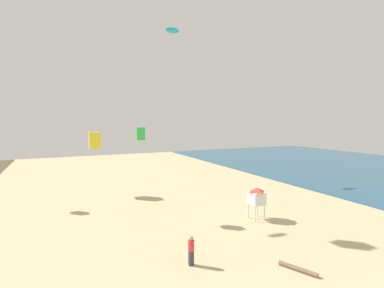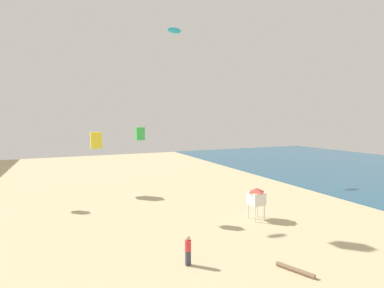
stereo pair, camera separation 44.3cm
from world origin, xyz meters
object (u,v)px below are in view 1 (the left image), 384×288
at_px(kite_flyer, 191,249).
at_px(driftwood_log, 298,269).
at_px(kite_green_box, 140,134).
at_px(kite_cyan_parafoil, 172,30).
at_px(kite_yellow_box, 94,140).
at_px(lifeguard_stand, 257,196).

relative_size(kite_flyer, driftwood_log, 0.80).
bearing_deg(kite_green_box, kite_flyer, -87.50).
relative_size(kite_green_box, kite_cyan_parafoil, 0.52).
distance_m(kite_flyer, kite_yellow_box, 19.10).
xyz_separation_m(kite_yellow_box, kite_green_box, (2.43, -9.45, 1.07)).
distance_m(kite_flyer, kite_green_box, 10.61).
height_order(kite_yellow_box, kite_cyan_parafoil, kite_cyan_parafoil).
relative_size(kite_flyer, lifeguard_stand, 0.64).
relative_size(kite_yellow_box, kite_green_box, 1.72).
xyz_separation_m(kite_green_box, kite_cyan_parafoil, (8.19, 13.89, 12.87)).
xyz_separation_m(driftwood_log, kite_green_box, (-5.19, 11.75, 6.69)).
height_order(kite_flyer, kite_cyan_parafoil, kite_cyan_parafoil).
distance_m(driftwood_log, kite_yellow_box, 23.22).
height_order(kite_flyer, kite_yellow_box, kite_yellow_box).
bearing_deg(kite_yellow_box, lifeguard_stand, -52.30).
distance_m(kite_flyer, kite_cyan_parafoil, 30.47).
height_order(lifeguard_stand, driftwood_log, lifeguard_stand).
bearing_deg(kite_green_box, kite_cyan_parafoil, 59.48).
bearing_deg(kite_green_box, driftwood_log, -66.17).
xyz_separation_m(kite_flyer, lifeguard_stand, (7.83, 4.49, 0.92)).
relative_size(kite_flyer, kite_yellow_box, 0.94).
distance_m(kite_green_box, kite_cyan_parafoil, 20.63).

